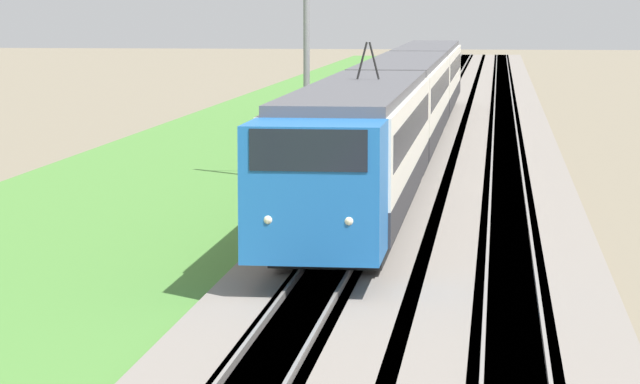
% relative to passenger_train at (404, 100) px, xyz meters
% --- Properties ---
extents(ballast_main, '(240.00, 4.40, 0.30)m').
position_rel_passenger_train_xyz_m(ballast_main, '(-1.13, 0.00, -2.27)').
color(ballast_main, gray).
rests_on(ballast_main, ground).
extents(ballast_adjacent, '(240.00, 4.40, 0.30)m').
position_rel_passenger_train_xyz_m(ballast_adjacent, '(-1.13, -4.07, -2.27)').
color(ballast_adjacent, gray).
rests_on(ballast_adjacent, ground).
extents(track_main, '(240.00, 1.57, 0.45)m').
position_rel_passenger_train_xyz_m(track_main, '(-1.13, 0.00, -2.26)').
color(track_main, '#4C4238').
rests_on(track_main, ground).
extents(track_adjacent, '(240.00, 1.57, 0.45)m').
position_rel_passenger_train_xyz_m(track_adjacent, '(-1.13, -4.07, -2.26)').
color(track_adjacent, '#4C4238').
rests_on(track_adjacent, ground).
extents(grass_verge, '(240.00, 13.06, 0.12)m').
position_rel_passenger_train_xyz_m(grass_verge, '(-1.13, 6.82, -2.36)').
color(grass_verge, '#4C8438').
rests_on(grass_verge, ground).
extents(passenger_train, '(61.31, 2.99, 5.15)m').
position_rel_passenger_train_xyz_m(passenger_train, '(0.00, 0.00, 0.00)').
color(passenger_train, blue).
rests_on(passenger_train, ground).
extents(catenary_mast_mid, '(0.22, 2.56, 9.01)m').
position_rel_passenger_train_xyz_m(catenary_mast_mid, '(-9.15, 2.73, 2.23)').
color(catenary_mast_mid, slate).
rests_on(catenary_mast_mid, ground).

